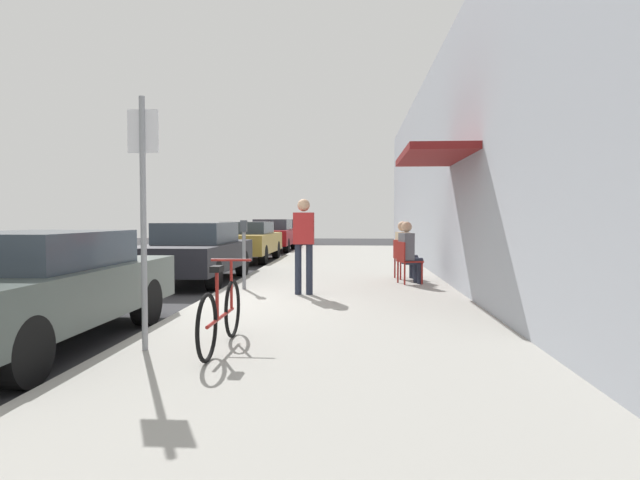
# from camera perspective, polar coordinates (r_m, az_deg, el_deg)

# --- Properties ---
(ground_plane) EXTENTS (60.00, 60.00, 0.00)m
(ground_plane) POSITION_cam_1_polar(r_m,az_deg,el_deg) (8.76, -13.45, -7.44)
(ground_plane) COLOR #2D2D30
(sidewalk_slab) EXTENTS (4.50, 32.00, 0.12)m
(sidewalk_slab) POSITION_cam_1_polar(r_m,az_deg,el_deg) (10.34, 1.98, -5.53)
(sidewalk_slab) COLOR #9E9B93
(sidewalk_slab) RESTS_ON ground_plane
(building_facade) EXTENTS (1.40, 32.00, 5.35)m
(building_facade) POSITION_cam_1_polar(r_m,az_deg,el_deg) (10.51, 15.33, 8.80)
(building_facade) COLOR #999EA8
(building_facade) RESTS_ON ground_plane
(parked_car_0) EXTENTS (1.80, 4.40, 1.33)m
(parked_car_0) POSITION_cam_1_polar(r_m,az_deg,el_deg) (6.87, -28.57, -4.44)
(parked_car_0) COLOR #47514C
(parked_car_0) RESTS_ON ground_plane
(parked_car_1) EXTENTS (1.80, 4.40, 1.37)m
(parked_car_1) POSITION_cam_1_polar(r_m,az_deg,el_deg) (12.57, -13.21, -1.18)
(parked_car_1) COLOR black
(parked_car_1) RESTS_ON ground_plane
(parked_car_2) EXTENTS (1.80, 4.40, 1.35)m
(parked_car_2) POSITION_cam_1_polar(r_m,az_deg,el_deg) (18.25, -7.84, -0.05)
(parked_car_2) COLOR #A58433
(parked_car_2) RESTS_ON ground_plane
(parked_car_3) EXTENTS (1.80, 4.40, 1.42)m
(parked_car_3) POSITION_cam_1_polar(r_m,az_deg,el_deg) (23.85, -5.10, 0.59)
(parked_car_3) COLOR maroon
(parked_car_3) RESTS_ON ground_plane
(parked_car_4) EXTENTS (1.80, 4.40, 1.41)m
(parked_car_4) POSITION_cam_1_polar(r_m,az_deg,el_deg) (29.75, -3.34, 0.93)
(parked_car_4) COLOR maroon
(parked_car_4) RESTS_ON ground_plane
(parking_meter) EXTENTS (0.12, 0.10, 1.32)m
(parking_meter) POSITION_cam_1_polar(r_m,az_deg,el_deg) (10.23, -8.18, -0.98)
(parking_meter) COLOR slate
(parking_meter) RESTS_ON sidewalk_slab
(street_sign) EXTENTS (0.32, 0.06, 2.60)m
(street_sign) POSITION_cam_1_polar(r_m,az_deg,el_deg) (5.73, -18.47, 3.82)
(street_sign) COLOR gray
(street_sign) RESTS_ON sidewalk_slab
(bicycle_0) EXTENTS (0.46, 1.71, 0.90)m
(bicycle_0) POSITION_cam_1_polar(r_m,az_deg,el_deg) (5.67, -10.60, -7.86)
(bicycle_0) COLOR black
(bicycle_0) RESTS_ON sidewalk_slab
(cafe_chair_0) EXTENTS (0.55, 0.55, 0.87)m
(cafe_chair_0) POSITION_cam_1_polar(r_m,az_deg,el_deg) (11.13, 9.27, -2.08)
(cafe_chair_0) COLOR maroon
(cafe_chair_0) RESTS_ON sidewalk_slab
(seated_patron_0) EXTENTS (0.50, 0.45, 1.29)m
(seated_patron_0) POSITION_cam_1_polar(r_m,az_deg,el_deg) (11.14, 9.56, -1.08)
(seated_patron_0) COLOR #232838
(seated_patron_0) RESTS_ON sidewalk_slab
(cafe_chair_1) EXTENTS (0.54, 0.54, 0.87)m
(cafe_chair_1) POSITION_cam_1_polar(r_m,az_deg,el_deg) (12.01, 8.86, -1.75)
(cafe_chair_1) COLOR maroon
(cafe_chair_1) RESTS_ON sidewalk_slab
(seated_patron_1) EXTENTS (0.50, 0.45, 1.29)m
(seated_patron_1) POSITION_cam_1_polar(r_m,az_deg,el_deg) (12.02, 9.13, -0.83)
(seated_patron_1) COLOR #232838
(seated_patron_1) RESTS_ON sidewalk_slab
(pedestrian_standing) EXTENTS (0.36, 0.22, 1.70)m
(pedestrian_standing) POSITION_cam_1_polar(r_m,az_deg,el_deg) (9.40, -1.76, 0.17)
(pedestrian_standing) COLOR #232838
(pedestrian_standing) RESTS_ON sidewalk_slab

